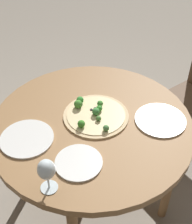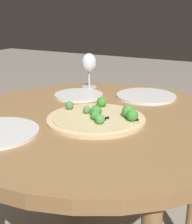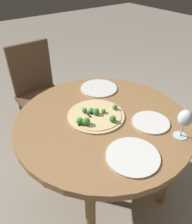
{
  "view_description": "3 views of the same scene",
  "coord_description": "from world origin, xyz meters",
  "px_view_note": "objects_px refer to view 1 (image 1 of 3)",
  "views": [
    {
      "loc": [
        -0.63,
        -0.97,
        1.81
      ],
      "look_at": [
        0.04,
        0.02,
        0.76
      ],
      "focal_mm": 50.0,
      "sensor_mm": 36.0,
      "label": 1
    },
    {
      "loc": [
        0.93,
        0.49,
        1.1
      ],
      "look_at": [
        0.04,
        0.02,
        0.76
      ],
      "focal_mm": 50.0,
      "sensor_mm": 36.0,
      "label": 2
    },
    {
      "loc": [
        -0.8,
        0.64,
        1.51
      ],
      "look_at": [
        0.04,
        0.02,
        0.76
      ],
      "focal_mm": 35.0,
      "sensor_mm": 36.0,
      "label": 3
    }
  ],
  "objects_px": {
    "pizza": "(95,114)",
    "wine_glass": "(46,170)",
    "plate_near": "(79,162)",
    "plate_far": "(27,138)",
    "plate_side": "(160,120)"
  },
  "relations": [
    {
      "from": "pizza",
      "to": "wine_glass",
      "type": "distance_m",
      "value": 0.49
    },
    {
      "from": "plate_near",
      "to": "plate_far",
      "type": "bearing_deg",
      "value": 115.51
    },
    {
      "from": "plate_near",
      "to": "plate_far",
      "type": "xyz_separation_m",
      "value": [
        -0.13,
        0.26,
        0.0
      ]
    },
    {
      "from": "plate_side",
      "to": "pizza",
      "type": "bearing_deg",
      "value": 139.67
    },
    {
      "from": "wine_glass",
      "to": "pizza",
      "type": "bearing_deg",
      "value": 32.94
    },
    {
      "from": "wine_glass",
      "to": "plate_far",
      "type": "relative_size",
      "value": 0.64
    },
    {
      "from": "pizza",
      "to": "wine_glass",
      "type": "xyz_separation_m",
      "value": [
        -0.4,
        -0.26,
        0.1
      ]
    },
    {
      "from": "pizza",
      "to": "plate_near",
      "type": "height_order",
      "value": "pizza"
    },
    {
      "from": "pizza",
      "to": "plate_side",
      "type": "relative_size",
      "value": 1.31
    },
    {
      "from": "pizza",
      "to": "plate_side",
      "type": "xyz_separation_m",
      "value": [
        0.26,
        -0.22,
        -0.01
      ]
    },
    {
      "from": "plate_near",
      "to": "wine_glass",
      "type": "bearing_deg",
      "value": -166.1
    },
    {
      "from": "pizza",
      "to": "plate_far",
      "type": "distance_m",
      "value": 0.36
    },
    {
      "from": "plate_near",
      "to": "pizza",
      "type": "bearing_deg",
      "value": 43.12
    },
    {
      "from": "pizza",
      "to": "plate_far",
      "type": "height_order",
      "value": "pizza"
    },
    {
      "from": "wine_glass",
      "to": "plate_near",
      "type": "relative_size",
      "value": 0.77
    }
  ]
}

